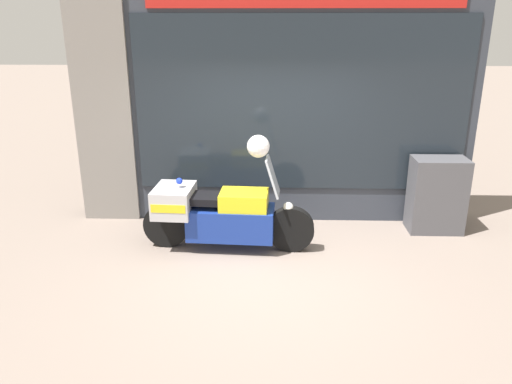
{
  "coord_description": "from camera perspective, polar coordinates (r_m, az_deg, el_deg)",
  "views": [
    {
      "loc": [
        -0.04,
        -5.65,
        3.06
      ],
      "look_at": [
        -0.26,
        1.23,
        0.66
      ],
      "focal_mm": 35.0,
      "sensor_mm": 36.0,
      "label": 1
    }
  ],
  "objects": [
    {
      "name": "paramedic_motorcycle",
      "position": [
        6.91,
        -4.41,
        -2.47
      ],
      "size": [
        2.39,
        0.71,
        1.33
      ],
      "rotation": [
        0.0,
        0.0,
        -0.06
      ],
      "color": "black",
      "rests_on": "ground"
    },
    {
      "name": "window_display",
      "position": [
        8.11,
        4.56,
        0.65
      ],
      "size": [
        4.74,
        0.3,
        2.08
      ],
      "color": "slate",
      "rests_on": "ground"
    },
    {
      "name": "ground_plane",
      "position": [
        6.42,
        1.97,
        -9.26
      ],
      "size": [
        60.0,
        60.0,
        0.0
      ],
      "primitive_type": "plane",
      "color": "gray"
    },
    {
      "name": "shop_building",
      "position": [
        7.76,
        -0.92,
        9.86
      ],
      "size": [
        6.07,
        0.55,
        3.59
      ],
      "color": "#333842",
      "rests_on": "ground"
    },
    {
      "name": "utility_cabinet",
      "position": [
        7.93,
        19.95,
        -0.33
      ],
      "size": [
        0.79,
        0.49,
        1.13
      ],
      "primitive_type": "cube",
      "color": "#4C4C51",
      "rests_on": "ground"
    },
    {
      "name": "white_helmet",
      "position": [
        6.54,
        0.26,
        5.24
      ],
      "size": [
        0.3,
        0.3,
        0.3
      ],
      "primitive_type": "sphere",
      "color": "white",
      "rests_on": "paramedic_motorcycle"
    }
  ]
}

